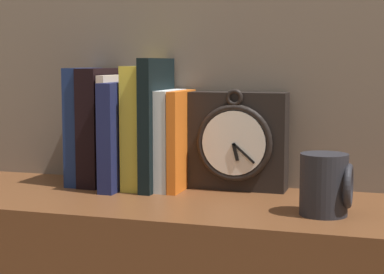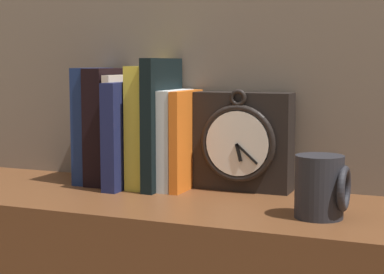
# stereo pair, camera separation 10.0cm
# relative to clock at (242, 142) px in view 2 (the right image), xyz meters

# --- Properties ---
(clock) EXTENTS (0.19, 0.07, 0.19)m
(clock) POSITION_rel_clock_xyz_m (0.00, 0.00, 0.00)
(clock) COLOR black
(clock) RESTS_ON bookshelf
(book_slot0_navy) EXTENTS (0.03, 0.12, 0.23)m
(book_slot0_navy) POSITION_rel_clock_xyz_m (-0.31, -0.03, 0.02)
(book_slot0_navy) COLOR navy
(book_slot0_navy) RESTS_ON bookshelf
(book_slot1_black) EXTENTS (0.04, 0.12, 0.23)m
(book_slot1_black) POSITION_rel_clock_xyz_m (-0.27, -0.03, 0.02)
(book_slot1_black) COLOR black
(book_slot1_black) RESTS_ON bookshelf
(book_slot2_cream) EXTENTS (0.02, 0.12, 0.22)m
(book_slot2_cream) POSITION_rel_clock_xyz_m (-0.24, -0.03, 0.02)
(book_slot2_cream) COLOR beige
(book_slot2_cream) RESTS_ON bookshelf
(book_slot3_navy) EXTENTS (0.03, 0.16, 0.20)m
(book_slot3_navy) POSITION_rel_clock_xyz_m (-0.22, -0.05, 0.01)
(book_slot3_navy) COLOR #1A204C
(book_slot3_navy) RESTS_ON bookshelf
(book_slot4_yellow) EXTENTS (0.04, 0.13, 0.23)m
(book_slot4_yellow) POSITION_rel_clock_xyz_m (-0.18, -0.03, 0.02)
(book_slot4_yellow) COLOR yellow
(book_slot4_yellow) RESTS_ON bookshelf
(book_slot5_black) EXTENTS (0.02, 0.14, 0.25)m
(book_slot5_black) POSITION_rel_clock_xyz_m (-0.15, -0.04, 0.03)
(book_slot5_black) COLOR black
(book_slot5_black) RESTS_ON bookshelf
(book_slot6_white) EXTENTS (0.02, 0.12, 0.19)m
(book_slot6_white) POSITION_rel_clock_xyz_m (-0.12, -0.03, 0.00)
(book_slot6_white) COLOR white
(book_slot6_white) RESTS_ON bookshelf
(book_slot7_orange) EXTENTS (0.02, 0.13, 0.19)m
(book_slot7_orange) POSITION_rel_clock_xyz_m (-0.10, -0.03, 0.00)
(book_slot7_orange) COLOR orange
(book_slot7_orange) RESTS_ON bookshelf
(mug) EXTENTS (0.08, 0.08, 0.10)m
(mug) POSITION_rel_clock_xyz_m (0.18, -0.16, -0.04)
(mug) COLOR #232328
(mug) RESTS_ON bookshelf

